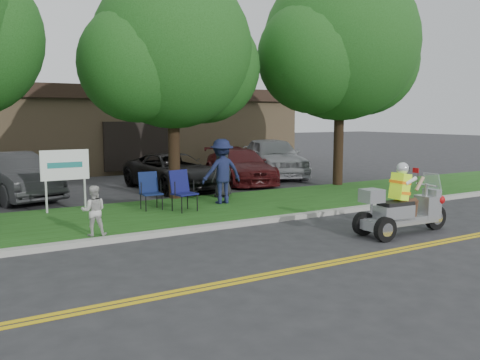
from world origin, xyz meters
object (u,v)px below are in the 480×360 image
parked_car_left (11,176)px  parked_car_mid (174,172)px  lawn_chair_b (182,188)px  trike_scooter (402,209)px  parked_car_far_right (273,157)px  parked_car_right (240,166)px  lawn_chair_a (150,188)px

parked_car_left → parked_car_mid: size_ratio=0.97×
lawn_chair_b → trike_scooter: bearing=-65.2°
parked_car_mid → parked_car_far_right: 5.48m
parked_car_mid → parked_car_right: size_ratio=1.01×
parked_car_right → lawn_chair_b: bearing=-123.1°
lawn_chair_a → parked_car_right: size_ratio=0.22×
trike_scooter → parked_car_mid: size_ratio=0.53×
lawn_chair_b → parked_car_mid: parked_car_mid is taller
lawn_chair_b → parked_car_left: size_ratio=0.24×
lawn_chair_a → parked_car_right: bearing=39.2°
parked_car_right → parked_car_mid: bearing=-161.8°
parked_car_left → parked_car_right: size_ratio=0.97×
trike_scooter → lawn_chair_a: 6.61m
trike_scooter → lawn_chair_b: size_ratio=2.28×
lawn_chair_a → parked_car_far_right: parked_car_far_right is taller
lawn_chair_a → parked_car_mid: (2.36, 3.81, -0.02)m
lawn_chair_a → parked_car_left: (-2.97, 4.29, 0.07)m
lawn_chair_a → lawn_chair_b: bearing=-44.0°
lawn_chair_b → parked_car_mid: size_ratio=0.23×
parked_car_far_right → parked_car_right: bearing=-138.7°
parked_car_left → parked_car_right: 8.32m
parked_car_left → parked_car_far_right: 10.65m
parked_car_mid → parked_car_right: 3.02m
trike_scooter → parked_car_far_right: bearing=73.5°
parked_car_mid → parked_car_left: bearing=170.0°
lawn_chair_b → lawn_chair_a: bearing=124.9°
lawn_chair_b → parked_car_left: 6.13m
trike_scooter → parked_car_mid: bearing=102.6°
parked_car_left → trike_scooter: bearing=-69.7°
parked_car_left → parked_car_mid: parked_car_left is taller
lawn_chair_a → parked_car_mid: parked_car_mid is taller
trike_scooter → parked_car_left: bearing=128.5°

